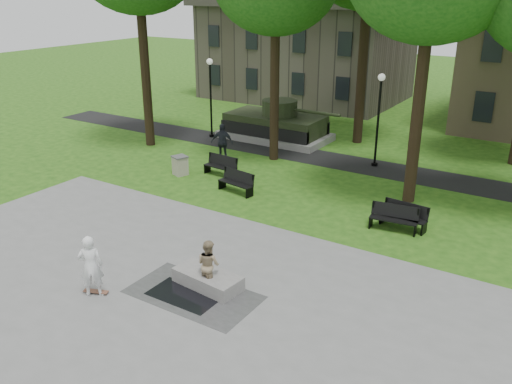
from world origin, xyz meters
TOP-DOWN VIEW (x-y plane):
  - ground at (0.00, 0.00)m, footprint 120.00×120.00m
  - plaza at (0.00, -5.00)m, footprint 22.00×16.00m
  - footpath at (0.00, 12.00)m, footprint 44.00×2.60m
  - building_left at (-11.00, 26.50)m, footprint 15.00×10.00m
  - lamp_left at (-10.00, 12.30)m, footprint 0.36×0.36m
  - lamp_mid at (0.50, 12.30)m, footprint 0.36×0.36m
  - tank_monument at (-6.46, 14.00)m, footprint 7.45×3.40m
  - puddle at (0.20, -2.71)m, footprint 2.20×1.20m
  - concrete_block at (0.46, -1.87)m, footprint 2.29×1.22m
  - skateboard at (-2.15, -4.05)m, footprint 0.80×0.47m
  - skateboarder at (-2.14, -4.14)m, footprint 0.85×0.83m
  - friend_watching at (0.55, -1.91)m, footprint 0.87×0.73m
  - pedestrian_walker at (-6.64, 8.75)m, footprint 1.28×0.87m
  - park_bench_0 at (-5.31, 6.83)m, footprint 1.83×0.66m
  - park_bench_1 at (-3.38, 5.34)m, footprint 1.85×0.80m
  - park_bench_2 at (3.96, 5.25)m, footprint 1.84×0.74m
  - park_bench_3 at (4.20, 5.68)m, footprint 1.84×0.70m
  - trash_bin at (-7.07, 5.82)m, footprint 0.84×0.84m

SIDE VIEW (x-z plane):
  - ground at x=0.00m, z-range 0.00..0.00m
  - footpath at x=0.00m, z-range 0.00..0.01m
  - plaza at x=0.00m, z-range 0.00..0.02m
  - puddle at x=0.20m, z-range 0.02..0.02m
  - skateboard at x=-2.15m, z-range 0.02..0.09m
  - concrete_block at x=0.46m, z-range 0.02..0.47m
  - trash_bin at x=-7.07m, z-range 0.01..0.97m
  - park_bench_0 at x=-5.31m, z-range 0.02..1.02m
  - park_bench_1 at x=-3.38m, z-range 0.02..1.02m
  - park_bench_2 at x=3.96m, z-range 0.02..1.02m
  - park_bench_3 at x=4.20m, z-range 0.02..1.02m
  - friend_watching at x=0.55m, z-range 0.02..1.62m
  - tank_monument at x=-6.46m, z-range -0.34..2.06m
  - skateboarder at x=-2.14m, z-range 0.02..1.98m
  - pedestrian_walker at x=-6.64m, z-range 0.00..2.01m
  - lamp_left at x=-10.00m, z-range 0.43..5.16m
  - lamp_mid at x=0.50m, z-range 0.43..5.16m
  - building_left at x=-11.00m, z-range 0.00..7.20m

